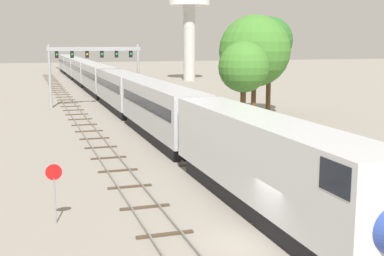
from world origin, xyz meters
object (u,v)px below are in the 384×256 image
at_px(water_tower, 189,2).
at_px(stop_sign, 54,185).
at_px(trackside_tree_mid, 255,51).
at_px(passenger_train, 97,78).
at_px(signal_gantry, 95,61).
at_px(trackside_tree_right, 244,67).
at_px(trackside_tree_left, 270,41).

distance_m(water_tower, stop_sign, 91.51).
bearing_deg(trackside_tree_mid, passenger_train, 113.81).
distance_m(signal_gantry, water_tower, 48.34).
bearing_deg(trackside_tree_mid, signal_gantry, 136.74).
xyz_separation_m(trackside_tree_mid, trackside_tree_right, (-4.27, -6.80, -1.44)).
height_order(stop_sign, trackside_tree_right, trackside_tree_right).
height_order(trackside_tree_left, trackside_tree_right, trackside_tree_left).
bearing_deg(trackside_tree_left, passenger_train, 118.59).
relative_size(signal_gantry, water_tower, 0.56).
bearing_deg(trackside_tree_mid, trackside_tree_right, -122.16).
bearing_deg(stop_sign, trackside_tree_mid, 51.14).
height_order(signal_gantry, water_tower, water_tower).
xyz_separation_m(stop_sign, trackside_tree_right, (19.38, 22.57, 4.12)).
relative_size(stop_sign, trackside_tree_right, 0.34).
height_order(passenger_train, signal_gantry, signal_gantry).
bearing_deg(signal_gantry, trackside_tree_mid, -43.26).
bearing_deg(water_tower, trackside_tree_left, -97.69).
distance_m(stop_sign, trackside_tree_right, 30.03).
distance_m(passenger_train, trackside_tree_right, 39.04).
bearing_deg(trackside_tree_right, signal_gantry, 118.13).
relative_size(water_tower, trackside_tree_left, 1.92).
relative_size(signal_gantry, stop_sign, 4.20).
distance_m(stop_sign, trackside_tree_left, 40.87).
distance_m(water_tower, trackside_tree_mid, 56.18).
relative_size(passenger_train, stop_sign, 49.75).
relative_size(water_tower, trackside_tree_mid, 1.90).
xyz_separation_m(water_tower, stop_sign, (-33.34, -83.91, -14.91)).
bearing_deg(passenger_train, trackside_tree_mid, -66.19).
bearing_deg(passenger_train, water_tower, 45.32).
relative_size(stop_sign, trackside_tree_mid, 0.25).
distance_m(trackside_tree_mid, trackside_tree_right, 8.16).
bearing_deg(stop_sign, trackside_tree_right, 49.34).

